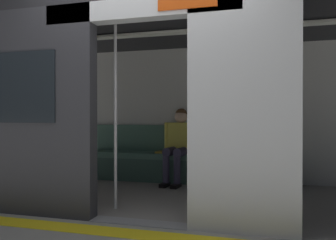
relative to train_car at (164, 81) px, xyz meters
The scene contains 8 objects.
ground_plane 1.91m from the train_car, 93.55° to the left, with size 60.00×60.00×0.00m, color gray.
platform_edge_strip 2.10m from the train_car, 92.81° to the left, with size 8.00×0.24×0.01m, color yellow.
train_car is the anchor object (origin of this frame).
bench_seat 1.51m from the train_car, 94.25° to the right, with size 3.32×0.44×0.46m.
person_seated 1.23m from the train_car, 90.01° to the right, with size 0.55×0.71×1.19m.
handbag 1.48m from the train_car, 116.10° to the right, with size 0.26×0.15×0.17m.
book 1.47m from the train_car, 71.95° to the right, with size 0.15×0.22×0.03m, color gold.
grab_pole_door 0.92m from the train_car, 63.04° to the left, with size 0.04×0.04×2.20m, color silver.
Camera 1 is at (-1.12, 3.08, 1.06)m, focal length 35.32 mm.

